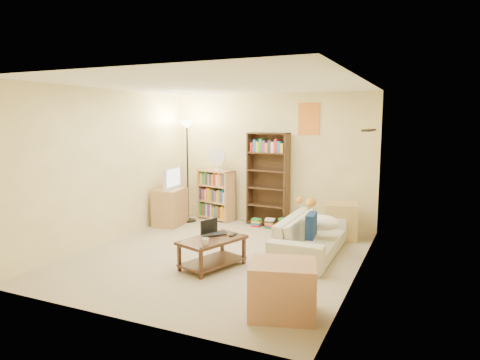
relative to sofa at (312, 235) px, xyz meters
The scene contains 19 objects.
room 1.93m from the sofa, 153.27° to the right, with size 4.50×4.54×2.52m.
sofa is the anchor object (origin of this frame).
navy_pillow 0.50m from the sofa, 77.31° to the right, with size 0.38×0.11×0.34m, color navy.
cream_blanket 0.25m from the sofa, 18.60° to the left, with size 0.53×0.38×0.23m, color silver.
tabby_cat 0.87m from the sofa, 108.77° to the left, with size 0.45×0.16×0.15m.
coffee_table 1.57m from the sofa, 133.63° to the right, with size 0.77×1.03×0.41m.
laptop 1.50m from the sofa, 136.81° to the right, with size 0.43×0.44×0.03m, color black.
laptop_screen 1.58m from the sofa, 141.09° to the right, with size 0.01×0.31×0.20m, color white.
mug 1.78m from the sofa, 125.11° to the right, with size 0.10×0.10×0.09m, color silver.
tv_remote 1.26m from the sofa, 135.30° to the right, with size 0.05×0.16×0.02m, color black.
tv_stand 3.01m from the sofa, 167.68° to the left, with size 0.47×0.65×0.70m, color tan.
television 3.07m from the sofa, 167.68° to the left, with size 0.16×0.71×0.41m, color black.
tall_bookshelf 1.99m from the sofa, 131.12° to the left, with size 0.82×0.33×1.77m.
short_bookshelf 2.75m from the sofa, 148.83° to the left, with size 0.84×0.51×1.01m.
desk_fan 2.84m from the sofa, 149.07° to the left, with size 0.36×0.20×0.46m.
floor_lamp 3.24m from the sofa, 159.45° to the left, with size 0.34×0.34×1.99m.
side_table 1.07m from the sofa, 77.89° to the left, with size 0.53×0.53×0.61m, color tan.
end_cabinet 2.13m from the sofa, 83.28° to the right, with size 0.67×0.56×0.56m, color tan.
book_stacks 1.59m from the sofa, 132.35° to the left, with size 0.75×0.19×0.22m.
Camera 1 is at (2.81, -5.50, 2.01)m, focal length 32.00 mm.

